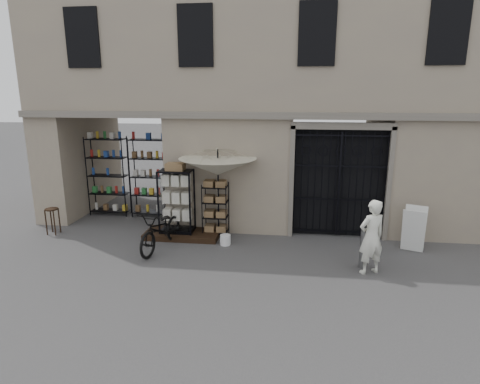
# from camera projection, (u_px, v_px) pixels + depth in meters

# --- Properties ---
(ground) EXTENTS (80.00, 80.00, 0.00)m
(ground) POSITION_uv_depth(u_px,v_px,m) (267.00, 265.00, 9.13)
(ground) COLOR #242427
(ground) RESTS_ON ground
(main_building) EXTENTS (14.00, 4.00, 9.00)m
(main_building) POSITION_uv_depth(u_px,v_px,m) (278.00, 69.00, 11.88)
(main_building) COLOR gray
(main_building) RESTS_ON ground
(shop_recess) EXTENTS (3.00, 1.70, 3.00)m
(shop_recess) POSITION_uv_depth(u_px,v_px,m) (124.00, 172.00, 12.02)
(shop_recess) COLOR black
(shop_recess) RESTS_ON ground
(shop_shelving) EXTENTS (2.70, 0.50, 2.50)m
(shop_shelving) POSITION_uv_depth(u_px,v_px,m) (129.00, 177.00, 12.56)
(shop_shelving) COLOR black
(shop_shelving) RESTS_ON ground
(iron_gate) EXTENTS (2.50, 0.21, 3.00)m
(iron_gate) POSITION_uv_depth(u_px,v_px,m) (338.00, 182.00, 10.74)
(iron_gate) COLOR black
(iron_gate) RESTS_ON ground
(step_platform) EXTENTS (2.00, 0.90, 0.15)m
(step_platform) POSITION_uv_depth(u_px,v_px,m) (182.00, 234.00, 10.90)
(step_platform) COLOR black
(step_platform) RESTS_ON ground
(display_cabinet) EXTENTS (0.88, 0.58, 1.84)m
(display_cabinet) POSITION_uv_depth(u_px,v_px,m) (177.00, 205.00, 10.71)
(display_cabinet) COLOR black
(display_cabinet) RESTS_ON step_platform
(wire_rack) EXTENTS (0.77, 0.67, 1.48)m
(wire_rack) POSITION_uv_depth(u_px,v_px,m) (216.00, 211.00, 10.81)
(wire_rack) COLOR black
(wire_rack) RESTS_ON ground
(market_umbrella) EXTENTS (2.32, 2.34, 2.88)m
(market_umbrella) POSITION_uv_depth(u_px,v_px,m) (218.00, 162.00, 10.38)
(market_umbrella) COLOR black
(market_umbrella) RESTS_ON ground
(white_bucket) EXTENTS (0.35, 0.35, 0.26)m
(white_bucket) POSITION_uv_depth(u_px,v_px,m) (225.00, 240.00, 10.33)
(white_bucket) COLOR silver
(white_bucket) RESTS_ON ground
(bicycle) EXTENTS (0.86, 1.13, 1.94)m
(bicycle) POSITION_uv_depth(u_px,v_px,m) (162.00, 249.00, 10.09)
(bicycle) COLOR black
(bicycle) RESTS_ON ground
(wooden_stool) EXTENTS (0.37, 0.37, 0.73)m
(wooden_stool) POSITION_uv_depth(u_px,v_px,m) (53.00, 220.00, 11.07)
(wooden_stool) COLOR black
(wooden_stool) RESTS_ON ground
(steel_bollard) EXTENTS (0.19, 0.19, 0.92)m
(steel_bollard) POSITION_uv_depth(u_px,v_px,m) (364.00, 248.00, 8.91)
(steel_bollard) COLOR slate
(steel_bollard) RESTS_ON ground
(shopkeeper) EXTENTS (1.27, 1.75, 0.40)m
(shopkeeper) POSITION_uv_depth(u_px,v_px,m) (368.00, 273.00, 8.76)
(shopkeeper) COLOR silver
(shopkeeper) RESTS_ON ground
(easel_sign) EXTENTS (0.69, 0.74, 1.09)m
(easel_sign) POSITION_uv_depth(u_px,v_px,m) (414.00, 229.00, 9.84)
(easel_sign) COLOR silver
(easel_sign) RESTS_ON ground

